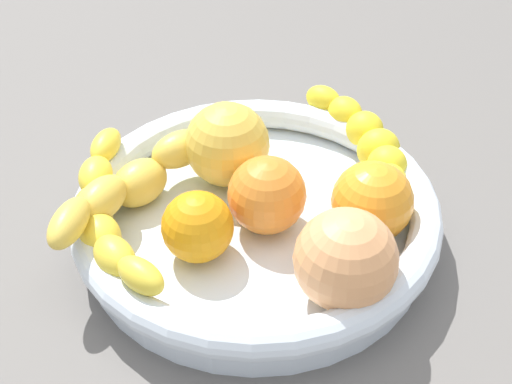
{
  "coord_description": "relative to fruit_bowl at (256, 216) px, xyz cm",
  "views": [
    {
      "loc": [
        -36.14,
        -25.13,
        45.22
      ],
      "look_at": [
        0.0,
        0.0,
        8.14
      ],
      "focal_mm": 49.64,
      "sensor_mm": 36.0,
      "label": 1
    }
  ],
  "objects": [
    {
      "name": "apple_yellow",
      "position": [
        3.15,
        5.24,
        3.35
      ],
      "size": [
        7.45,
        7.45,
        7.45
      ],
      "primitive_type": "sphere",
      "color": "gold",
      "rests_on": "fruit_bowl"
    },
    {
      "name": "orange_mid_right",
      "position": [
        0.12,
        -1.07,
        2.84
      ],
      "size": [
        6.43,
        6.43,
        6.43
      ],
      "primitive_type": "sphere",
      "color": "orange",
      "rests_on": "fruit_bowl"
    },
    {
      "name": "banana_arching_top",
      "position": [
        11.5,
        -4.34,
        2.06
      ],
      "size": [
        13.64,
        14.91,
        4.25
      ],
      "color": "yellow",
      "rests_on": "fruit_bowl"
    },
    {
      "name": "banana_draped_left",
      "position": [
        -8.81,
        8.48,
        2.25
      ],
      "size": [
        13.68,
        17.05,
        4.15
      ],
      "color": "yellow",
      "rests_on": "fruit_bowl"
    },
    {
      "name": "fruit_bowl",
      "position": [
        0.0,
        0.0,
        0.0
      ],
      "size": [
        30.53,
        30.53,
        4.88
      ],
      "color": "white",
      "rests_on": "kitchen_counter"
    },
    {
      "name": "orange_mid_left",
      "position": [
        4.03,
        -8.47,
        2.92
      ],
      "size": [
        6.59,
        6.59,
        6.59
      ],
      "primitive_type": "sphere",
      "color": "orange",
      "rests_on": "fruit_bowl"
    },
    {
      "name": "banana_draped_right",
      "position": [
        -3.67,
        8.81,
        2.79
      ],
      "size": [
        22.97,
        7.61,
        5.79
      ],
      "color": "#EAC247",
      "rests_on": "fruit_bowl"
    },
    {
      "name": "kitchen_counter",
      "position": [
        0.0,
        0.0,
        -4.02
      ],
      "size": [
        120.0,
        120.0,
        3.0
      ],
      "primitive_type": "cube",
      "color": "#64605C",
      "rests_on": "ground"
    },
    {
      "name": "peach_blush",
      "position": [
        -3.32,
        -10.12,
        3.44
      ],
      "size": [
        7.63,
        7.63,
        7.63
      ],
      "primitive_type": "sphere",
      "color": "#ECA165",
      "rests_on": "fruit_bowl"
    },
    {
      "name": "orange_front",
      "position": [
        -5.85,
        1.44,
        2.46
      ],
      "size": [
        5.68,
        5.68,
        5.68
      ],
      "primitive_type": "sphere",
      "color": "orange",
      "rests_on": "fruit_bowl"
    }
  ]
}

